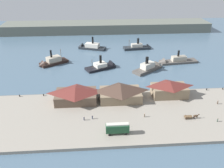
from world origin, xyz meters
The scene contains 24 objects.
ground_plane centered at (0.00, 0.00, 0.00)m, with size 320.00×320.00×0.00m, color slate.
quay_promenade centered at (0.00, -22.00, 0.60)m, with size 110.00×36.00×1.20m, color gray.
seawall_edge centered at (0.00, -3.60, 0.50)m, with size 110.00×0.80×1.00m, color slate.
ferry_shed_central_terminal centered at (-20.00, -10.52, 4.55)m, with size 17.67×11.32×6.60m.
ferry_shed_west_terminal centered at (-0.96, -10.57, 4.92)m, with size 17.90×11.35×7.32m.
ferry_shed_east_terminal centered at (21.11, -8.88, 4.69)m, with size 15.55×9.19×6.88m.
street_tram centered at (-4.37, -33.64, 3.67)m, with size 8.05×2.41×4.24m.
horse_cart centered at (24.52, -26.73, 2.13)m, with size 5.72×1.46×1.87m.
pedestrian_by_tram centered at (-13.10, -24.25, 1.95)m, with size 0.41×0.41×1.65m.
pedestrian_near_east_shed centered at (-16.21, -24.85, 1.95)m, with size 0.41×0.41×1.65m.
pedestrian_near_cart centered at (6.95, -24.46, 1.97)m, with size 0.42×0.42×1.68m.
pedestrian_walking_west centered at (39.58, -17.41, 2.00)m, with size 0.43×0.43×1.75m.
pedestrian_near_west_shed centered at (33.67, -29.40, 1.90)m, with size 0.38×0.38×1.55m.
mooring_post_center_east centered at (-45.49, -4.96, 1.65)m, with size 0.44×0.44×0.90m, color black.
mooring_post_center_west centered at (40.28, -5.27, 1.65)m, with size 0.44×0.44×0.90m, color black.
mooring_post_west centered at (-34.94, -5.10, 1.65)m, with size 0.44×0.44×0.90m, color black.
mooring_post_east centered at (48.14, -5.12, 1.65)m, with size 0.44×0.44×0.90m, color black.
ferry_near_quay centered at (-6.11, 27.67, 1.16)m, with size 19.54×13.92×10.36m.
ferry_moored_west centered at (20.54, 59.53, 1.33)m, with size 20.77×7.52×9.62m.
ferry_moored_east centered at (-15.53, 62.70, 1.47)m, with size 21.19×12.51×10.96m.
ferry_outer_harbor centered at (-38.08, 34.76, 1.55)m, with size 18.34×14.93×10.95m.
ferry_approaching_west centered at (35.66, 31.82, 1.16)m, with size 25.67×8.85×9.94m.
ferry_departing_north centered at (19.78, 23.13, 1.55)m, with size 19.58×16.74×10.38m.
far_headland centered at (0.00, 110.00, 4.00)m, with size 180.00×24.00×8.00m, color #60665B.
Camera 1 is at (-10.97, -97.88, 53.89)m, focal length 37.52 mm.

